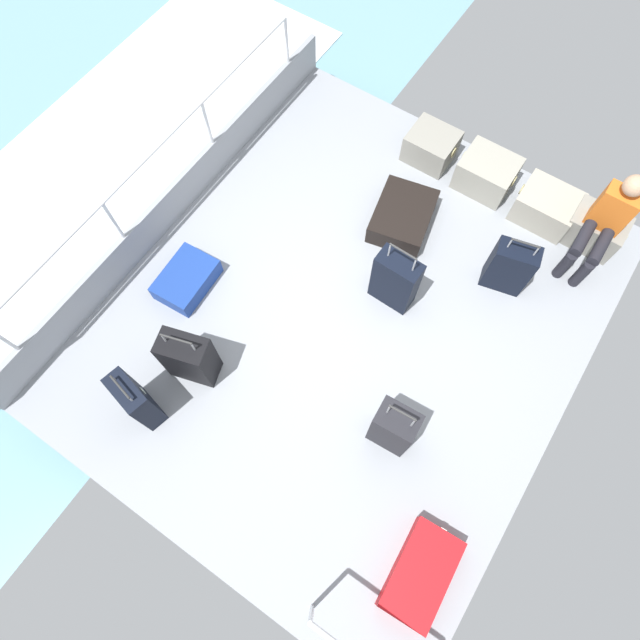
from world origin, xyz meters
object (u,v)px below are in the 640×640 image
object	(u,v)px
cargo_crate_1	(487,173)
cargo_crate_2	(546,207)
suitcase_1	(136,400)
suitcase_4	(509,267)
suitcase_0	(421,574)
cargo_crate_3	(594,230)
suitcase_5	(403,216)
suitcase_6	(189,358)
passenger_seated	(606,222)
cargo_crate_0	(431,146)
suitcase_2	(395,280)
suitcase_3	(393,428)
suitcase_7	(187,280)

from	to	relation	value
cargo_crate_1	cargo_crate_2	distance (m)	0.72
suitcase_1	suitcase_4	size ratio (longest dim) A/B	0.99
suitcase_4	suitcase_0	bearing A→B (deg)	-76.96
cargo_crate_3	suitcase_5	xyz separation A→B (m)	(-1.74, -0.91, -0.07)
suitcase_0	suitcase_5	distance (m)	3.42
suitcase_1	suitcase_6	size ratio (longest dim) A/B	0.93
passenger_seated	suitcase_0	world-z (taller)	passenger_seated
cargo_crate_1	suitcase_1	bearing A→B (deg)	-109.53
cargo_crate_0	suitcase_1	xyz separation A→B (m)	(-0.74, -4.01, 0.16)
passenger_seated	suitcase_0	distance (m)	3.63
cargo_crate_3	suitcase_6	world-z (taller)	suitcase_6
cargo_crate_3	suitcase_0	xyz separation A→B (m)	(0.11, -3.78, -0.09)
cargo_crate_0	suitcase_6	world-z (taller)	suitcase_6
cargo_crate_0	suitcase_0	world-z (taller)	cargo_crate_0
cargo_crate_1	suitcase_5	world-z (taller)	cargo_crate_1
cargo_crate_2	suitcase_6	bearing A→B (deg)	-120.35
suitcase_2	suitcase_5	bearing A→B (deg)	113.63
cargo_crate_1	cargo_crate_2	size ratio (longest dim) A/B	0.97
cargo_crate_2	cargo_crate_3	distance (m)	0.53
suitcase_1	suitcase_6	world-z (taller)	suitcase_6
cargo_crate_0	suitcase_3	bearing A→B (deg)	-67.17
cargo_crate_0	cargo_crate_2	bearing A→B (deg)	-1.32
cargo_crate_3	suitcase_7	xyz separation A→B (m)	(-3.18, -2.76, -0.09)
cargo_crate_2	suitcase_5	xyz separation A→B (m)	(-1.21, -0.91, -0.05)
suitcase_1	cargo_crate_1	bearing A→B (deg)	70.47
suitcase_5	suitcase_7	xyz separation A→B (m)	(-1.43, -1.85, -0.02)
cargo_crate_0	suitcase_1	size ratio (longest dim) A/B	0.72
suitcase_0	suitcase_7	bearing A→B (deg)	162.68
cargo_crate_0	suitcase_7	bearing A→B (deg)	-114.00
cargo_crate_3	suitcase_1	world-z (taller)	suitcase_1
suitcase_3	suitcase_2	bearing A→B (deg)	120.00
cargo_crate_3	suitcase_1	bearing A→B (deg)	-123.88
passenger_seated	suitcase_3	world-z (taller)	passenger_seated
cargo_crate_1	suitcase_5	size ratio (longest dim) A/B	0.73
cargo_crate_0	cargo_crate_2	size ratio (longest dim) A/B	0.87
suitcase_2	suitcase_6	world-z (taller)	suitcase_2
cargo_crate_2	suitcase_3	xyz separation A→B (m)	(-0.15, -2.94, 0.18)
cargo_crate_1	suitcase_1	size ratio (longest dim) A/B	0.80
suitcase_5	suitcase_6	xyz separation A→B (m)	(-0.79, -2.51, 0.21)
cargo_crate_1	suitcase_0	bearing A→B (deg)	-70.33
suitcase_3	suitcase_4	xyz separation A→B (m)	(0.14, 1.98, -0.04)
suitcase_3	suitcase_6	xyz separation A→B (m)	(-1.85, -0.48, -0.02)
suitcase_1	suitcase_4	distance (m)	3.69
cargo_crate_2	suitcase_3	bearing A→B (deg)	-92.93
suitcase_5	cargo_crate_1	bearing A→B (deg)	62.31
cargo_crate_2	suitcase_4	bearing A→B (deg)	-90.51
cargo_crate_3	suitcase_2	bearing A→B (deg)	-128.79
cargo_crate_1	suitcase_1	world-z (taller)	suitcase_1
cargo_crate_0	suitcase_7	xyz separation A→B (m)	(-1.24, -2.79, -0.07)
cargo_crate_2	passenger_seated	size ratio (longest dim) A/B	0.59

